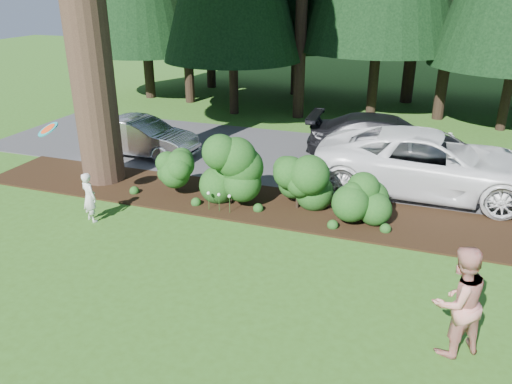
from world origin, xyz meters
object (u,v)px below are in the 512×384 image
(car_white_suv, at_px, (430,163))
(child, at_px, (89,197))
(car_silver_wagon, at_px, (141,137))
(car_dark_suv, at_px, (387,140))
(frisbee, at_px, (48,129))
(adult, at_px, (458,302))

(car_white_suv, height_order, child, car_white_suv)
(car_silver_wagon, xyz_separation_m, child, (1.57, -5.00, -0.04))
(car_dark_suv, bearing_deg, child, 134.51)
(car_silver_wagon, distance_m, frisbee, 5.50)
(car_dark_suv, bearing_deg, frisbee, 131.99)
(car_silver_wagon, bearing_deg, child, -160.85)
(car_dark_suv, distance_m, frisbee, 10.54)
(car_silver_wagon, xyz_separation_m, car_white_suv, (9.60, -0.16, 0.22))
(child, bearing_deg, frisbee, 35.74)
(car_dark_suv, relative_size, adult, 2.74)
(car_white_suv, bearing_deg, car_silver_wagon, 89.10)
(car_silver_wagon, distance_m, child, 5.24)
(adult, bearing_deg, child, -51.05)
(child, height_order, frisbee, frisbee)
(adult, distance_m, frisbee, 9.77)
(frisbee, bearing_deg, car_dark_suv, 44.74)
(car_silver_wagon, relative_size, adult, 2.07)
(child, bearing_deg, car_dark_suv, -109.68)
(child, distance_m, adult, 8.94)
(car_silver_wagon, relative_size, car_dark_suv, 0.76)
(car_silver_wagon, height_order, car_white_suv, car_white_suv)
(adult, relative_size, frisbee, 3.26)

